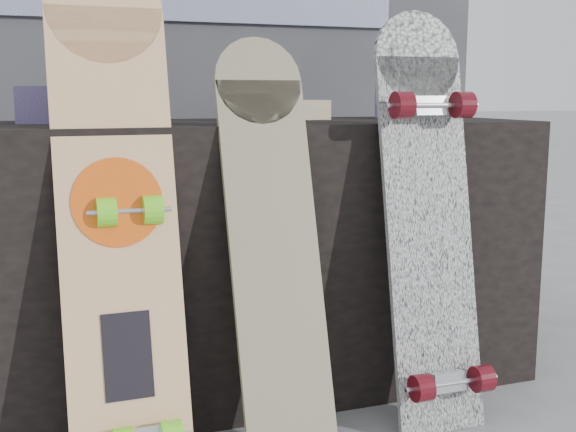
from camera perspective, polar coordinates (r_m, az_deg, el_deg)
name	(u,v)px	position (r m, az deg, el deg)	size (l,w,h in m)	color
vendor_table	(260,254)	(2.19, -2.22, -3.02)	(1.60, 0.60, 0.80)	black
booth	(194,37)	(2.97, -7.46, 13.85)	(2.40, 0.22, 2.20)	#38383D
merch_box_purple	(49,105)	(2.10, -18.34, 8.34)	(0.18, 0.12, 0.10)	#3A3062
merch_box_small	(404,100)	(2.40, 9.15, 9.04)	(0.14, 0.14, 0.12)	#3A3062
merch_box_flat	(292,110)	(2.28, 0.35, 8.38)	(0.22, 0.10, 0.06)	#D1B78C
longboard_geisha	(116,195)	(1.74, -13.41, 1.64)	(0.28, 0.31, 1.22)	beige
longboard_celtic	(273,231)	(1.79, -1.22, -1.20)	(0.23, 0.32, 1.03)	#CFBC8D
longboard_cascadia	(430,213)	(1.94, 11.14, 0.22)	(0.25, 0.29, 1.10)	white
skateboard_dark	(135,304)	(1.75, -12.03, -6.80)	(0.18, 0.33, 0.77)	black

